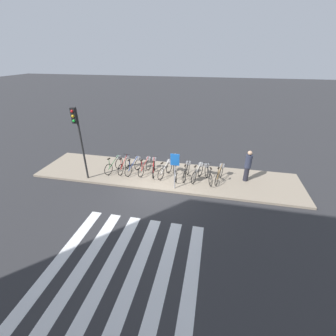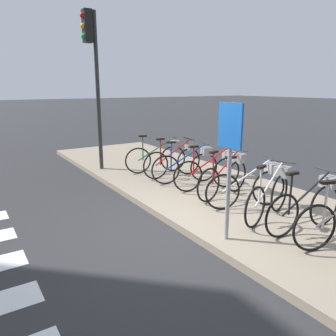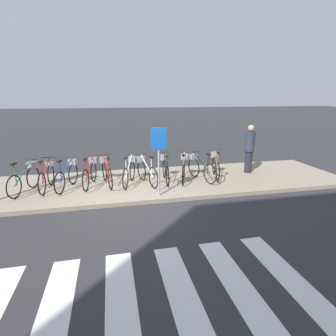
{
  "view_description": "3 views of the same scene",
  "coord_description": "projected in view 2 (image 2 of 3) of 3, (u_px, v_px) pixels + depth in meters",
  "views": [
    {
      "loc": [
        2.51,
        -9.34,
        6.35
      ],
      "look_at": [
        0.44,
        0.37,
        1.22
      ],
      "focal_mm": 24.0,
      "sensor_mm": 36.0,
      "label": 1
    },
    {
      "loc": [
        3.99,
        -2.74,
        2.25
      ],
      "look_at": [
        -1.33,
        0.67,
        0.67
      ],
      "focal_mm": 35.0,
      "sensor_mm": 36.0,
      "label": 2
    },
    {
      "loc": [
        -0.46,
        -6.58,
        2.86
      ],
      "look_at": [
        1.28,
        1.34,
        0.62
      ],
      "focal_mm": 28.0,
      "sensor_mm": 36.0,
      "label": 3
    }
  ],
  "objects": [
    {
      "name": "ground_plane",
      "position": [
        178.0,
        231.0,
        5.24
      ],
      "size": [
        120.0,
        120.0,
        0.0
      ],
      "primitive_type": "plane",
      "color": "#2D2D30"
    },
    {
      "name": "sidewalk",
      "position": [
        250.0,
        208.0,
        6.07
      ],
      "size": [
        14.74,
        3.25,
        0.12
      ],
      "color": "gray",
      "rests_on": "ground_plane"
    },
    {
      "name": "parked_bicycle_0",
      "position": [
        159.0,
        156.0,
        8.29
      ],
      "size": [
        0.6,
        1.51,
        0.97
      ],
      "color": "black",
      "rests_on": "sidewalk"
    },
    {
      "name": "parked_bicycle_1",
      "position": [
        176.0,
        159.0,
        7.9
      ],
      "size": [
        0.46,
        1.57,
        0.97
      ],
      "color": "black",
      "rests_on": "sidewalk"
    },
    {
      "name": "parked_bicycle_2",
      "position": [
        189.0,
        164.0,
        7.39
      ],
      "size": [
        0.6,
        1.51,
        0.97
      ],
      "color": "black",
      "rests_on": "sidewalk"
    },
    {
      "name": "parked_bicycle_3",
      "position": [
        212.0,
        169.0,
        6.91
      ],
      "size": [
        0.49,
        1.55,
        0.97
      ],
      "color": "black",
      "rests_on": "sidewalk"
    },
    {
      "name": "parked_bicycle_4",
      "position": [
        226.0,
        175.0,
        6.49
      ],
      "size": [
        0.48,
        1.55,
        0.97
      ],
      "color": "black",
      "rests_on": "sidewalk"
    },
    {
      "name": "parked_bicycle_5",
      "position": [
        251.0,
        184.0,
        5.86
      ],
      "size": [
        0.62,
        1.51,
        0.97
      ],
      "color": "black",
      "rests_on": "sidewalk"
    },
    {
      "name": "parked_bicycle_6",
      "position": [
        271.0,
        193.0,
        5.4
      ],
      "size": [
        0.59,
        1.52,
        0.97
      ],
      "color": "black",
      "rests_on": "sidewalk"
    },
    {
      "name": "parked_bicycle_7",
      "position": [
        309.0,
        203.0,
        4.9
      ],
      "size": [
        0.46,
        1.57,
        0.97
      ],
      "color": "black",
      "rests_on": "sidewalk"
    },
    {
      "name": "traffic_light",
      "position": [
        92.0,
        59.0,
        8.02
      ],
      "size": [
        0.24,
        0.4,
        3.91
      ],
      "color": "#2D2D2D",
      "rests_on": "sidewalk"
    },
    {
      "name": "sign_post",
      "position": [
        230.0,
        149.0,
        4.39
      ],
      "size": [
        0.44,
        0.07,
        1.93
      ],
      "color": "#99999E",
      "rests_on": "sidewalk"
    }
  ]
}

